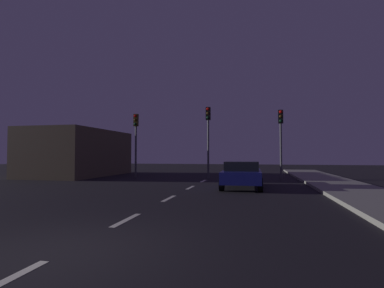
{
  "coord_description": "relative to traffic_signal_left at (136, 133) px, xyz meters",
  "views": [
    {
      "loc": [
        3.25,
        -4.52,
        1.68
      ],
      "look_at": [
        -0.54,
        13.1,
        2.32
      ],
      "focal_mm": 27.76,
      "sensor_mm": 36.0,
      "label": 1
    }
  ],
  "objects": [
    {
      "name": "ground_plane",
      "position": [
        5.39,
        -8.93,
        -3.28
      ],
      "size": [
        80.0,
        80.0,
        0.0
      ],
      "primitive_type": "plane",
      "color": "black"
    },
    {
      "name": "sidewalk_curb_right",
      "position": [
        12.89,
        -8.93,
        -3.21
      ],
      "size": [
        3.0,
        40.0,
        0.15
      ],
      "primitive_type": "cube",
      "color": "gray",
      "rests_on": "ground_plane"
    },
    {
      "name": "lane_stripe_nearest",
      "position": [
        5.39,
        -17.13,
        -3.28
      ],
      "size": [
        0.16,
        1.6,
        0.01
      ],
      "primitive_type": "cube",
      "color": "silver",
      "rests_on": "ground_plane"
    },
    {
      "name": "lane_stripe_second",
      "position": [
        5.39,
        -13.33,
        -3.28
      ],
      "size": [
        0.16,
        1.6,
        0.01
      ],
      "primitive_type": "cube",
      "color": "silver",
      "rests_on": "ground_plane"
    },
    {
      "name": "lane_stripe_third",
      "position": [
        5.39,
        -9.53,
        -3.28
      ],
      "size": [
        0.16,
        1.6,
        0.01
      ],
      "primitive_type": "cube",
      "color": "silver",
      "rests_on": "ground_plane"
    },
    {
      "name": "lane_stripe_fourth",
      "position": [
        5.39,
        -5.73,
        -3.28
      ],
      "size": [
        0.16,
        1.6,
        0.01
      ],
      "primitive_type": "cube",
      "color": "silver",
      "rests_on": "ground_plane"
    },
    {
      "name": "lane_stripe_fifth",
      "position": [
        5.39,
        -1.93,
        -3.28
      ],
      "size": [
        0.16,
        1.6,
        0.01
      ],
      "primitive_type": "cube",
      "color": "silver",
      "rests_on": "ground_plane"
    },
    {
      "name": "traffic_signal_left",
      "position": [
        0.0,
        0.0,
        0.0
      ],
      "size": [
        0.32,
        0.38,
        4.67
      ],
      "color": "#4C4C51",
      "rests_on": "ground_plane"
    },
    {
      "name": "traffic_signal_center",
      "position": [
        5.4,
        0.0,
        0.22
      ],
      "size": [
        0.32,
        0.38,
        5.0
      ],
      "color": "#4C4C51",
      "rests_on": "ground_plane"
    },
    {
      "name": "traffic_signal_right",
      "position": [
        10.28,
        -0.0,
        -0.01
      ],
      "size": [
        0.32,
        0.38,
        4.65
      ],
      "color": "#4C4C51",
      "rests_on": "ground_plane"
    },
    {
      "name": "car_stopped_ahead",
      "position": [
        7.96,
        -5.31,
        -2.58
      ],
      "size": [
        1.98,
        4.21,
        1.33
      ],
      "color": "navy",
      "rests_on": "ground_plane"
    },
    {
      "name": "storefront_left",
      "position": [
        -5.16,
        0.78,
        -1.48
      ],
      "size": [
        5.1,
        8.74,
        3.6
      ],
      "primitive_type": "cube",
      "color": "brown",
      "rests_on": "ground_plane"
    }
  ]
}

